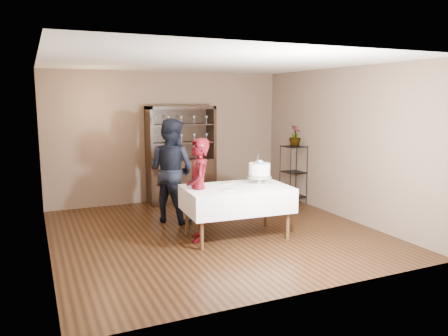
{
  "coord_description": "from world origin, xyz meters",
  "views": [
    {
      "loc": [
        -2.65,
        -6.33,
        2.16
      ],
      "look_at": [
        0.22,
        0.1,
        1.03
      ],
      "focal_mm": 35.0,
      "sensor_mm": 36.0,
      "label": 1
    }
  ],
  "objects_px": {
    "man": "(171,170)",
    "potted_plant": "(295,136)",
    "china_hutch": "(181,170)",
    "plant_etagere": "(293,172)",
    "cake": "(259,171)",
    "woman": "(199,190)",
    "cake_table": "(237,199)"
  },
  "relations": [
    {
      "from": "plant_etagere",
      "to": "cake_table",
      "type": "height_order",
      "value": "plant_etagere"
    },
    {
      "from": "china_hutch",
      "to": "man",
      "type": "xyz_separation_m",
      "value": [
        -0.62,
        -1.32,
        0.24
      ]
    },
    {
      "from": "plant_etagere",
      "to": "woman",
      "type": "distance_m",
      "value": 3.02
    },
    {
      "from": "woman",
      "to": "man",
      "type": "relative_size",
      "value": 0.87
    },
    {
      "from": "man",
      "to": "potted_plant",
      "type": "distance_m",
      "value": 2.79
    },
    {
      "from": "cake_table",
      "to": "cake",
      "type": "relative_size",
      "value": 3.19
    },
    {
      "from": "china_hutch",
      "to": "plant_etagere",
      "type": "xyz_separation_m",
      "value": [
        2.08,
        -1.05,
        -0.01
      ]
    },
    {
      "from": "plant_etagere",
      "to": "woman",
      "type": "relative_size",
      "value": 0.76
    },
    {
      "from": "cake_table",
      "to": "man",
      "type": "xyz_separation_m",
      "value": [
        -0.65,
        1.31,
        0.29
      ]
    },
    {
      "from": "plant_etagere",
      "to": "potted_plant",
      "type": "bearing_deg",
      "value": 23.02
    },
    {
      "from": "plant_etagere",
      "to": "cake",
      "type": "xyz_separation_m",
      "value": [
        -1.63,
        -1.51,
        0.36
      ]
    },
    {
      "from": "woman",
      "to": "man",
      "type": "xyz_separation_m",
      "value": [
        -0.06,
        1.19,
        0.12
      ]
    },
    {
      "from": "china_hutch",
      "to": "plant_etagere",
      "type": "height_order",
      "value": "china_hutch"
    },
    {
      "from": "plant_etagere",
      "to": "cake_table",
      "type": "distance_m",
      "value": 2.59
    },
    {
      "from": "cake",
      "to": "potted_plant",
      "type": "distance_m",
      "value": 2.28
    },
    {
      "from": "china_hutch",
      "to": "woman",
      "type": "height_order",
      "value": "china_hutch"
    },
    {
      "from": "woman",
      "to": "cake",
      "type": "distance_m",
      "value": 1.04
    },
    {
      "from": "cake_table",
      "to": "man",
      "type": "distance_m",
      "value": 1.49
    },
    {
      "from": "woman",
      "to": "china_hutch",
      "type": "bearing_deg",
      "value": -176.44
    },
    {
      "from": "cake_table",
      "to": "woman",
      "type": "xyz_separation_m",
      "value": [
        -0.58,
        0.12,
        0.17
      ]
    },
    {
      "from": "cake_table",
      "to": "china_hutch",
      "type": "bearing_deg",
      "value": 90.46
    },
    {
      "from": "china_hutch",
      "to": "woman",
      "type": "bearing_deg",
      "value": -102.65
    },
    {
      "from": "china_hutch",
      "to": "cake",
      "type": "bearing_deg",
      "value": -79.94
    },
    {
      "from": "man",
      "to": "potted_plant",
      "type": "height_order",
      "value": "man"
    },
    {
      "from": "potted_plant",
      "to": "cake",
      "type": "bearing_deg",
      "value": -137.39
    },
    {
      "from": "china_hutch",
      "to": "potted_plant",
      "type": "height_order",
      "value": "china_hutch"
    },
    {
      "from": "man",
      "to": "cake",
      "type": "distance_m",
      "value": 1.65
    },
    {
      "from": "plant_etagere",
      "to": "man",
      "type": "bearing_deg",
      "value": -174.38
    },
    {
      "from": "china_hutch",
      "to": "woman",
      "type": "relative_size",
      "value": 1.27
    },
    {
      "from": "cake",
      "to": "woman",
      "type": "bearing_deg",
      "value": 177.26
    },
    {
      "from": "china_hutch",
      "to": "cake_table",
      "type": "distance_m",
      "value": 2.63
    },
    {
      "from": "woman",
      "to": "man",
      "type": "bearing_deg",
      "value": -160.89
    }
  ]
}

